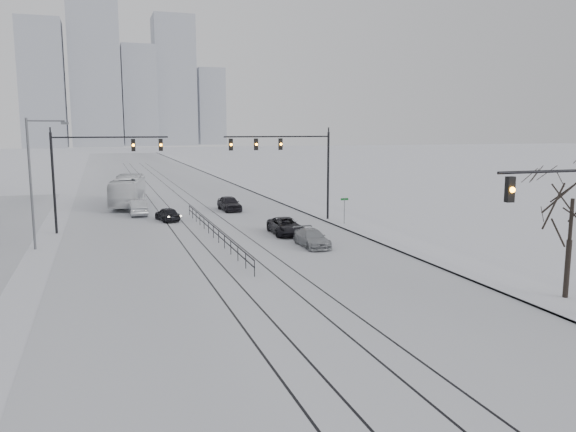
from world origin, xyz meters
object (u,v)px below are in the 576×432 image
(bare_tree, at_px, (572,209))
(sedan_sb_inner, at_px, (167,214))
(sedan_nb_front, at_px, (285,226))
(sedan_nb_right, at_px, (312,238))
(sedan_nb_far, at_px, (229,204))
(sedan_sb_outer, at_px, (138,208))
(box_truck, at_px, (128,191))

(bare_tree, height_order, sedan_sb_inner, bare_tree)
(sedan_nb_front, bearing_deg, sedan_sb_inner, 133.16)
(bare_tree, xyz_separation_m, sedan_sb_inner, (-15.59, 30.36, -3.87))
(sedan_nb_front, height_order, sedan_nb_right, sedan_nb_front)
(sedan_sb_inner, bearing_deg, sedan_nb_far, -157.63)
(sedan_sb_outer, relative_size, sedan_nb_right, 1.07)
(sedan_sb_inner, bearing_deg, sedan_nb_front, 118.62)
(sedan_nb_right, bearing_deg, sedan_nb_front, 93.05)
(sedan_sb_outer, bearing_deg, bare_tree, 116.81)
(bare_tree, distance_m, sedan_sb_outer, 39.24)
(sedan_nb_front, height_order, box_truck, box_truck)
(bare_tree, distance_m, sedan_nb_right, 17.68)
(sedan_sb_inner, height_order, sedan_nb_front, sedan_nb_front)
(sedan_nb_right, height_order, box_truck, box_truck)
(sedan_nb_far, bearing_deg, sedan_sb_inner, -149.48)
(sedan_sb_inner, xyz_separation_m, sedan_nb_far, (6.74, 4.51, 0.12))
(bare_tree, bearing_deg, box_truck, 113.64)
(sedan_sb_outer, xyz_separation_m, sedan_nb_right, (10.66, -19.06, -0.13))
(sedan_nb_right, bearing_deg, sedan_nb_far, 94.58)
(sedan_sb_outer, bearing_deg, sedan_sb_inner, 117.06)
(sedan_nb_front, bearing_deg, box_truck, 120.24)
(bare_tree, height_order, sedan_nb_far, bare_tree)
(sedan_sb_inner, height_order, sedan_sb_outer, sedan_sb_outer)
(sedan_sb_outer, bearing_deg, box_truck, -86.10)
(sedan_sb_inner, bearing_deg, bare_tree, 105.78)
(box_truck, bearing_deg, sedan_sb_outer, 103.35)
(sedan_sb_inner, relative_size, sedan_sb_outer, 0.81)
(sedan_sb_inner, xyz_separation_m, sedan_nb_front, (8.09, -9.64, 0.03))
(box_truck, bearing_deg, sedan_sb_inner, 112.63)
(sedan_nb_right, relative_size, box_truck, 0.36)
(sedan_sb_outer, distance_m, sedan_nb_right, 21.84)
(sedan_sb_inner, distance_m, sedan_nb_far, 8.11)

